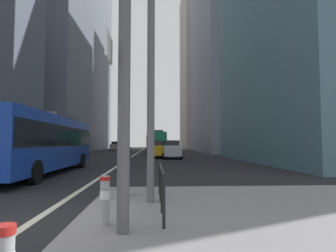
{
  "coord_description": "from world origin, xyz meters",
  "views": [
    {
      "loc": [
        2.6,
        -6.05,
        1.71
      ],
      "look_at": [
        4.75,
        34.76,
        4.14
      ],
      "focal_mm": 29.95,
      "sensor_mm": 36.0,
      "label": 1
    }
  ],
  "objects_px": {
    "car_oncoming_mid": "(76,148)",
    "street_lamp_post": "(151,11)",
    "city_bus_red_distant": "(154,142)",
    "car_receding_far": "(171,149)",
    "bollard_right": "(105,198)",
    "pedestrian_waiting": "(126,165)",
    "car_receding_near": "(156,149)",
    "traffic_signal_gantry": "(16,8)",
    "car_oncoming_far": "(116,146)",
    "city_bus_blue_oncoming": "(43,140)",
    "city_bus_red_receding": "(156,142)"
  },
  "relations": [
    {
      "from": "car_oncoming_mid",
      "to": "street_lamp_post",
      "type": "bearing_deg",
      "value": -71.24
    },
    {
      "from": "city_bus_red_distant",
      "to": "car_oncoming_mid",
      "type": "height_order",
      "value": "city_bus_red_distant"
    },
    {
      "from": "car_receding_far",
      "to": "bollard_right",
      "type": "distance_m",
      "value": 24.51
    },
    {
      "from": "pedestrian_waiting",
      "to": "car_receding_near",
      "type": "bearing_deg",
      "value": 87.32
    },
    {
      "from": "car_receding_near",
      "to": "traffic_signal_gantry",
      "type": "xyz_separation_m",
      "value": [
        -2.74,
        -26.75,
        3.1
      ]
    },
    {
      "from": "car_receding_far",
      "to": "car_oncoming_far",
      "type": "height_order",
      "value": "same"
    },
    {
      "from": "city_bus_blue_oncoming",
      "to": "pedestrian_waiting",
      "type": "xyz_separation_m",
      "value": [
        5.27,
        -7.41,
        -0.78
      ]
    },
    {
      "from": "bollard_right",
      "to": "pedestrian_waiting",
      "type": "relative_size",
      "value": 0.56
    },
    {
      "from": "car_oncoming_far",
      "to": "street_lamp_post",
      "type": "bearing_deg",
      "value": -81.47
    },
    {
      "from": "car_oncoming_mid",
      "to": "car_receding_far",
      "type": "bearing_deg",
      "value": -28.28
    },
    {
      "from": "city_bus_red_distant",
      "to": "car_receding_near",
      "type": "xyz_separation_m",
      "value": [
        0.2,
        -26.49,
        -0.85
      ]
    },
    {
      "from": "car_receding_near",
      "to": "bollard_right",
      "type": "height_order",
      "value": "car_receding_near"
    },
    {
      "from": "city_bus_red_distant",
      "to": "car_receding_near",
      "type": "relative_size",
      "value": 2.53
    },
    {
      "from": "city_bus_red_distant",
      "to": "car_receding_far",
      "type": "distance_m",
      "value": 28.47
    },
    {
      "from": "car_receding_far",
      "to": "car_oncoming_far",
      "type": "xyz_separation_m",
      "value": [
        -9.95,
        30.89,
        0.0
      ]
    },
    {
      "from": "street_lamp_post",
      "to": "bollard_right",
      "type": "relative_size",
      "value": 8.66
    },
    {
      "from": "city_bus_red_receding",
      "to": "pedestrian_waiting",
      "type": "bearing_deg",
      "value": -92.21
    },
    {
      "from": "city_bus_blue_oncoming",
      "to": "traffic_signal_gantry",
      "type": "xyz_separation_m",
      "value": [
        3.63,
        -10.74,
        2.26
      ]
    },
    {
      "from": "car_oncoming_far",
      "to": "traffic_signal_gantry",
      "type": "xyz_separation_m",
      "value": [
        5.62,
        -55.72,
        3.1
      ]
    },
    {
      "from": "car_receding_near",
      "to": "car_receding_far",
      "type": "xyz_separation_m",
      "value": [
        1.59,
        -1.91,
        -0.0
      ]
    },
    {
      "from": "car_receding_far",
      "to": "traffic_signal_gantry",
      "type": "relative_size",
      "value": 0.69
    },
    {
      "from": "city_bus_blue_oncoming",
      "to": "pedestrian_waiting",
      "type": "distance_m",
      "value": 9.13
    },
    {
      "from": "street_lamp_post",
      "to": "car_receding_near",
      "type": "bearing_deg",
      "value": 89.12
    },
    {
      "from": "city_bus_blue_oncoming",
      "to": "car_receding_near",
      "type": "xyz_separation_m",
      "value": [
        6.37,
        16.0,
        -0.85
      ]
    },
    {
      "from": "city_bus_blue_oncoming",
      "to": "street_lamp_post",
      "type": "xyz_separation_m",
      "value": [
        6.0,
        -8.26,
        3.45
      ]
    },
    {
      "from": "city_bus_blue_oncoming",
      "to": "car_receding_near",
      "type": "bearing_deg",
      "value": 68.3
    },
    {
      "from": "car_oncoming_far",
      "to": "city_bus_red_distant",
      "type": "bearing_deg",
      "value": -16.96
    },
    {
      "from": "city_bus_red_receding",
      "to": "car_receding_near",
      "type": "bearing_deg",
      "value": -91.02
    },
    {
      "from": "street_lamp_post",
      "to": "car_oncoming_mid",
      "type": "bearing_deg",
      "value": 108.76
    },
    {
      "from": "city_bus_blue_oncoming",
      "to": "city_bus_red_receding",
      "type": "distance_m",
      "value": 25.96
    },
    {
      "from": "city_bus_blue_oncoming",
      "to": "car_oncoming_mid",
      "type": "height_order",
      "value": "city_bus_blue_oncoming"
    },
    {
      "from": "car_oncoming_mid",
      "to": "traffic_signal_gantry",
      "type": "relative_size",
      "value": 0.76
    },
    {
      "from": "car_receding_far",
      "to": "pedestrian_waiting",
      "type": "xyz_separation_m",
      "value": [
        -2.68,
        -21.5,
        0.07
      ]
    },
    {
      "from": "car_receding_far",
      "to": "city_bus_red_distant",
      "type": "bearing_deg",
      "value": 93.61
    },
    {
      "from": "car_receding_near",
      "to": "traffic_signal_gantry",
      "type": "height_order",
      "value": "traffic_signal_gantry"
    },
    {
      "from": "city_bus_red_receding",
      "to": "car_receding_near",
      "type": "xyz_separation_m",
      "value": [
        -0.16,
        -9.12,
        -0.85
      ]
    },
    {
      "from": "city_bus_red_distant",
      "to": "street_lamp_post",
      "type": "bearing_deg",
      "value": -90.19
    },
    {
      "from": "city_bus_red_receding",
      "to": "car_receding_far",
      "type": "height_order",
      "value": "city_bus_red_receding"
    },
    {
      "from": "city_bus_blue_oncoming",
      "to": "car_oncoming_far",
      "type": "bearing_deg",
      "value": 92.54
    },
    {
      "from": "traffic_signal_gantry",
      "to": "city_bus_red_receding",
      "type": "bearing_deg",
      "value": 85.37
    },
    {
      "from": "car_receding_far",
      "to": "bollard_right",
      "type": "xyz_separation_m",
      "value": [
        -2.8,
        -24.35,
        -0.33
      ]
    },
    {
      "from": "car_receding_near",
      "to": "car_receding_far",
      "type": "distance_m",
      "value": 2.49
    },
    {
      "from": "city_bus_blue_oncoming",
      "to": "car_oncoming_mid",
      "type": "distance_m",
      "value": 20.73
    },
    {
      "from": "car_oncoming_far",
      "to": "bollard_right",
      "type": "bearing_deg",
      "value": -82.63
    },
    {
      "from": "traffic_signal_gantry",
      "to": "city_bus_red_distant",
      "type": "bearing_deg",
      "value": 87.27
    },
    {
      "from": "car_receding_near",
      "to": "car_oncoming_far",
      "type": "distance_m",
      "value": 30.16
    },
    {
      "from": "city_bus_red_receding",
      "to": "car_oncoming_far",
      "type": "height_order",
      "value": "city_bus_red_receding"
    },
    {
      "from": "traffic_signal_gantry",
      "to": "pedestrian_waiting",
      "type": "bearing_deg",
      "value": 63.7
    },
    {
      "from": "car_receding_near",
      "to": "car_oncoming_mid",
      "type": "bearing_deg",
      "value": 156.58
    },
    {
      "from": "city_bus_blue_oncoming",
      "to": "bollard_right",
      "type": "bearing_deg",
      "value": -63.35
    }
  ]
}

